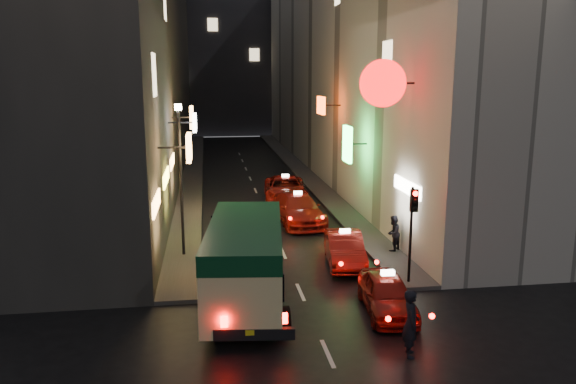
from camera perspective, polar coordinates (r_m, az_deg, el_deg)
name	(u,v)px	position (r m, az deg, el deg)	size (l,w,h in m)	color
building_left	(138,55)	(44.15, -15.04, 13.33)	(7.40, 52.00, 18.00)	#34312F
building_right	(348,56)	(45.26, 6.11, 13.60)	(8.19, 52.00, 18.00)	#B8B4A9
building_far	(228,48)	(76.00, -6.11, 14.33)	(30.00, 10.00, 22.00)	#313136
sidewalk_left	(193,172)	(44.49, -9.63, 2.00)	(1.50, 52.00, 0.15)	#464341
sidewalk_right	(300,170)	(45.08, 1.24, 2.29)	(1.50, 52.00, 0.15)	#464341
minibus	(245,255)	(18.33, -4.36, -6.40)	(3.02, 6.78, 2.82)	#F3DF98
taxi_near	(387,291)	(18.47, 10.03, -9.86)	(2.28, 4.74, 1.63)	maroon
taxi_second	(345,246)	(22.76, 5.77, -5.49)	(2.51, 4.96, 1.68)	maroon
taxi_third	(298,206)	(28.88, 1.01, -1.47)	(2.70, 5.67, 1.92)	maroon
taxi_far	(285,187)	(33.89, -0.26, 0.49)	(2.69, 5.62, 1.90)	maroon
pedestrian_crossing	(411,319)	(15.81, 12.39, -12.46)	(0.70, 0.45, 2.13)	black
pedestrian_sidewalk	(393,231)	(24.26, 10.64, -3.90)	(0.65, 0.41, 1.74)	black
traffic_light	(413,214)	(20.23, 12.57, -2.24)	(0.26, 0.43, 3.50)	black
lamp_post	(181,170)	(23.18, -10.86, 2.22)	(0.28, 0.28, 6.22)	black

